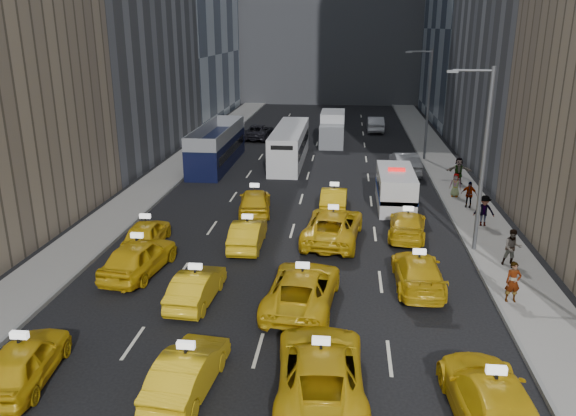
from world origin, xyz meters
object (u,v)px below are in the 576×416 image
Objects in this scene: box_truck at (332,129)px; pedestrian_0 at (513,282)px; city_bus at (290,145)px; double_decker at (217,146)px; nypd_van at (395,189)px.

pedestrian_0 is at bearing -71.61° from box_truck.
city_bus is 8.72m from box_truck.
double_decker is 1.68× the size of box_truck.
double_decker is 6.54× the size of pedestrian_0.
double_decker is 13.23m from box_truck.
nypd_van is 13.52m from city_bus.
box_truck is (-4.50, 19.17, 0.35)m from nypd_van.
box_truck is at bearing 99.39° from nypd_van.
city_bus is 26.45m from pedestrian_0.
double_decker reaches higher than city_bus.
city_bus is 6.58× the size of pedestrian_0.
pedestrian_0 is at bearing -77.76° from nypd_van.
double_decker reaches higher than nypd_van.
pedestrian_0 is (17.11, -22.18, -0.57)m from double_decker.
box_truck reaches higher than city_bus.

